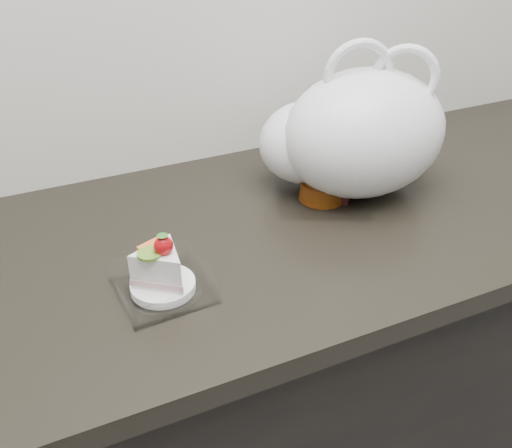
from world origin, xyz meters
TOP-DOWN VIEW (x-y plane):
  - counter at (0.00, 1.69)m, footprint 2.04×0.64m
  - cake_tray at (-0.18, 1.58)m, footprint 0.14×0.14m
  - mooncake_wrap at (0.19, 1.73)m, footprint 0.23×0.22m
  - plastic_bag at (0.26, 1.74)m, footprint 0.41×0.36m

SIDE VIEW (x-z plane):
  - counter at x=0.00m, z-range 0.00..0.90m
  - mooncake_wrap at x=0.19m, z-range 0.90..0.94m
  - cake_tray at x=-0.18m, z-range 0.88..0.98m
  - plastic_bag at x=0.26m, z-range 0.87..1.17m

